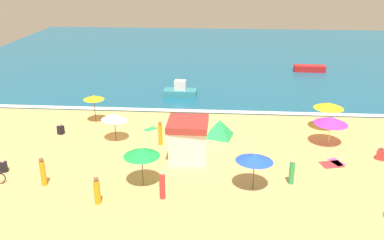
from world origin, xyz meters
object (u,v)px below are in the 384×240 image
object	(u,v)px
beach_tent	(219,128)
beachgoer_6	(61,129)
beach_umbrella_4	(114,117)
beachgoer_2	(3,166)
beachgoer_3	(43,172)
beachgoer_5	(292,172)
small_boat_1	(310,68)
beach_umbrella_5	(142,152)
beach_umbrella_6	(331,120)
beachgoer_1	(162,185)
small_boat_0	(180,91)
beach_umbrella_3	(255,157)
beach_umbrella_0	(329,105)
beachgoer_8	(97,191)
beachgoer_7	(160,134)
beach_umbrella_1	(94,97)
lifeguard_cabana	(188,139)
beachgoer_9	(381,154)

from	to	relation	value
beach_tent	beachgoer_6	bearing A→B (deg)	-177.59
beach_umbrella_4	beach_tent	distance (m)	7.42
beachgoer_2	beachgoer_3	world-z (taller)	beachgoer_3
beachgoer_5	small_boat_1	xyz separation A→B (m)	(5.61, 25.31, -0.30)
beach_umbrella_5	beach_tent	world-z (taller)	beach_umbrella_5
beach_tent	beachgoer_3	xyz separation A→B (m)	(-9.71, -7.72, 0.20)
beachgoer_3	beachgoer_6	xyz separation A→B (m)	(-1.77, 7.23, -0.45)
beach_umbrella_6	beachgoer_2	world-z (taller)	beach_umbrella_6
beach_tent	beachgoer_1	world-z (taller)	beachgoer_1
small_boat_0	beach_umbrella_4	bearing A→B (deg)	-109.13
small_boat_0	beachgoer_6	bearing A→B (deg)	-129.96
beach_umbrella_3	beachgoer_1	size ratio (longest dim) A/B	1.80
beach_umbrella_0	beachgoer_3	bearing A→B (deg)	-151.41
beach_umbrella_0	beachgoer_6	xyz separation A→B (m)	(-19.44, -2.40, -1.50)
beachgoer_2	beachgoer_8	distance (m)	7.28
beachgoer_1	beachgoer_2	xyz separation A→B (m)	(-9.91, 2.24, -0.41)
beach_umbrella_6	beachgoer_2	bearing A→B (deg)	-164.87
beach_umbrella_3	beachgoer_3	distance (m)	11.76
beachgoer_7	beachgoer_1	bearing A→B (deg)	-80.72
beach_umbrella_0	small_boat_0	bearing A→B (deg)	149.46
beach_umbrella_0	beachgoer_5	xyz separation A→B (m)	(-3.79, -8.41, -1.14)
beach_umbrella_6	beach_umbrella_1	bearing A→B (deg)	170.44
lifeguard_cabana	beach_umbrella_6	bearing A→B (deg)	16.43
small_boat_0	beach_umbrella_0	bearing A→B (deg)	-30.54
beach_tent	beachgoer_7	bearing A→B (deg)	-155.64
lifeguard_cabana	beach_umbrella_6	distance (m)	9.86
lifeguard_cabana	beach_umbrella_5	world-z (taller)	lifeguard_cabana
beachgoer_3	small_boat_1	world-z (taller)	beachgoer_3
beach_umbrella_0	beachgoer_1	distance (m)	15.12
beachgoer_7	small_boat_1	world-z (taller)	beachgoer_7
beachgoer_6	beachgoer_8	distance (m)	10.34
beachgoer_2	beachgoer_3	distance (m)	3.40
lifeguard_cabana	beach_umbrella_3	size ratio (longest dim) A/B	0.94
beachgoer_5	beachgoer_7	world-z (taller)	beachgoer_7
beachgoer_6	beachgoer_7	bearing A→B (deg)	-9.98
beach_umbrella_6	beachgoer_7	bearing A→B (deg)	-175.28
beach_umbrella_4	beachgoer_2	world-z (taller)	beach_umbrella_4
lifeguard_cabana	beachgoer_5	distance (m)	6.77
lifeguard_cabana	beach_umbrella_5	distance (m)	4.32
lifeguard_cabana	beachgoer_1	world-z (taller)	lifeguard_cabana
beach_umbrella_6	beachgoer_5	bearing A→B (deg)	-120.59
beach_umbrella_0	beachgoer_7	bearing A→B (deg)	-162.71
beachgoer_9	small_boat_1	bearing A→B (deg)	91.34
beach_umbrella_3	beachgoer_2	world-z (taller)	beach_umbrella_3
beachgoer_9	beach_umbrella_4	bearing A→B (deg)	174.63
beach_umbrella_4	beachgoer_6	distance (m)	4.57
beach_tent	beach_umbrella_6	bearing A→B (deg)	-6.50
beach_umbrella_5	beach_umbrella_4	bearing A→B (deg)	116.99
beachgoer_8	beach_umbrella_1	bearing A→B (deg)	107.03
beachgoer_2	beachgoer_8	bearing A→B (deg)	-24.38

